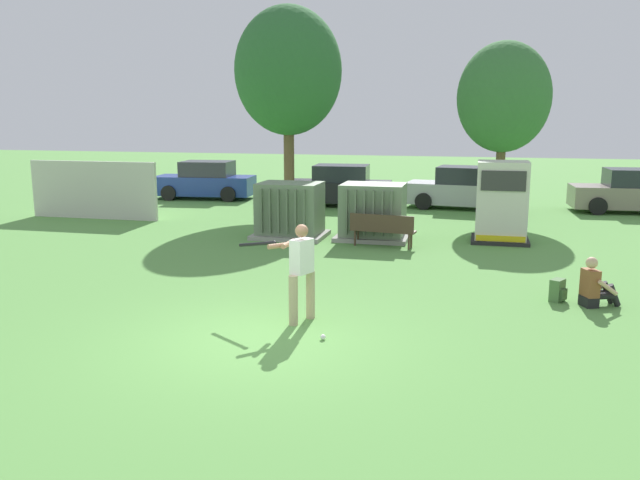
{
  "coord_description": "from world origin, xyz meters",
  "views": [
    {
      "loc": [
        3.35,
        -9.49,
        3.59
      ],
      "look_at": [
        0.18,
        3.5,
        1.0
      ],
      "focal_mm": 36.46,
      "sensor_mm": 36.0,
      "label": 1
    }
  ],
  "objects_px": {
    "parked_car_leftmost": "(205,181)",
    "batter": "(299,267)",
    "transformer_mid_west": "(373,212)",
    "transformer_west": "(290,211)",
    "parked_car_left_of_center": "(339,187)",
    "sports_ball": "(323,337)",
    "generator_enclosure": "(502,202)",
    "seated_spectator": "(595,287)",
    "backpack": "(558,291)",
    "parked_car_right_of_center": "(463,189)",
    "parked_car_rightmost": "(632,192)",
    "park_bench": "(382,228)"
  },
  "relations": [
    {
      "from": "transformer_west",
      "to": "seated_spectator",
      "type": "bearing_deg",
      "value": -35.55
    },
    {
      "from": "transformer_west",
      "to": "parked_car_left_of_center",
      "type": "height_order",
      "value": "same"
    },
    {
      "from": "park_bench",
      "to": "sports_ball",
      "type": "xyz_separation_m",
      "value": [
        0.17,
        -7.66,
        -0.49
      ]
    },
    {
      "from": "parked_car_right_of_center",
      "to": "sports_ball",
      "type": "bearing_deg",
      "value": -96.32
    },
    {
      "from": "transformer_mid_west",
      "to": "sports_ball",
      "type": "distance_m",
      "value": 8.84
    },
    {
      "from": "parked_car_leftmost",
      "to": "parked_car_rightmost",
      "type": "xyz_separation_m",
      "value": [
        17.0,
        -0.0,
        0.0
      ]
    },
    {
      "from": "seated_spectator",
      "to": "parked_car_leftmost",
      "type": "height_order",
      "value": "parked_car_leftmost"
    },
    {
      "from": "transformer_mid_west",
      "to": "park_bench",
      "type": "relative_size",
      "value": 1.14
    },
    {
      "from": "transformer_west",
      "to": "park_bench",
      "type": "xyz_separation_m",
      "value": [
        2.88,
        -0.84,
        -0.25
      ]
    },
    {
      "from": "park_bench",
      "to": "batter",
      "type": "bearing_deg",
      "value": -93.91
    },
    {
      "from": "park_bench",
      "to": "batter",
      "type": "relative_size",
      "value": 1.06
    },
    {
      "from": "generator_enclosure",
      "to": "parked_car_right_of_center",
      "type": "relative_size",
      "value": 0.53
    },
    {
      "from": "sports_ball",
      "to": "parked_car_leftmost",
      "type": "relative_size",
      "value": 0.02
    },
    {
      "from": "generator_enclosure",
      "to": "sports_ball",
      "type": "xyz_separation_m",
      "value": [
        -3.0,
        -9.24,
        -1.09
      ]
    },
    {
      "from": "parked_car_right_of_center",
      "to": "parked_car_rightmost",
      "type": "relative_size",
      "value": 1.02
    },
    {
      "from": "transformer_mid_west",
      "to": "parked_car_left_of_center",
      "type": "xyz_separation_m",
      "value": [
        -2.47,
        6.71,
        -0.04
      ]
    },
    {
      "from": "batter",
      "to": "backpack",
      "type": "distance_m",
      "value": 5.21
    },
    {
      "from": "transformer_west",
      "to": "batter",
      "type": "bearing_deg",
      "value": -72.49
    },
    {
      "from": "transformer_west",
      "to": "parked_car_right_of_center",
      "type": "xyz_separation_m",
      "value": [
        4.8,
        7.33,
        -0.04
      ]
    },
    {
      "from": "transformer_mid_west",
      "to": "transformer_west",
      "type": "bearing_deg",
      "value": -173.37
    },
    {
      "from": "batter",
      "to": "sports_ball",
      "type": "bearing_deg",
      "value": -53.67
    },
    {
      "from": "batter",
      "to": "parked_car_rightmost",
      "type": "bearing_deg",
      "value": 61.03
    },
    {
      "from": "generator_enclosure",
      "to": "batter",
      "type": "bearing_deg",
      "value": -113.44
    },
    {
      "from": "generator_enclosure",
      "to": "sports_ball",
      "type": "height_order",
      "value": "generator_enclosure"
    },
    {
      "from": "park_bench",
      "to": "generator_enclosure",
      "type": "bearing_deg",
      "value": 26.39
    },
    {
      "from": "parked_car_leftmost",
      "to": "backpack",
      "type": "bearing_deg",
      "value": -44.84
    },
    {
      "from": "seated_spectator",
      "to": "batter",
      "type": "bearing_deg",
      "value": -157.06
    },
    {
      "from": "generator_enclosure",
      "to": "parked_car_leftmost",
      "type": "relative_size",
      "value": 0.53
    },
    {
      "from": "backpack",
      "to": "sports_ball",
      "type": "bearing_deg",
      "value": -140.46
    },
    {
      "from": "batter",
      "to": "transformer_mid_west",
      "type": "bearing_deg",
      "value": 89.84
    },
    {
      "from": "sports_ball",
      "to": "parked_car_rightmost",
      "type": "relative_size",
      "value": 0.02
    },
    {
      "from": "seated_spectator",
      "to": "parked_car_left_of_center",
      "type": "height_order",
      "value": "parked_car_left_of_center"
    },
    {
      "from": "generator_enclosure",
      "to": "batter",
      "type": "distance_m",
      "value": 9.13
    },
    {
      "from": "seated_spectator",
      "to": "parked_car_left_of_center",
      "type": "xyz_separation_m",
      "value": [
        -7.65,
        12.43,
        0.38
      ]
    },
    {
      "from": "parked_car_left_of_center",
      "to": "transformer_mid_west",
      "type": "bearing_deg",
      "value": -69.8
    },
    {
      "from": "batter",
      "to": "parked_car_left_of_center",
      "type": "height_order",
      "value": "batter"
    },
    {
      "from": "parked_car_left_of_center",
      "to": "transformer_west",
      "type": "bearing_deg",
      "value": -89.69
    },
    {
      "from": "seated_spectator",
      "to": "parked_car_right_of_center",
      "type": "relative_size",
      "value": 0.22
    },
    {
      "from": "parked_car_rightmost",
      "to": "backpack",
      "type": "bearing_deg",
      "value": -106.88
    },
    {
      "from": "parked_car_leftmost",
      "to": "batter",
      "type": "bearing_deg",
      "value": -61.09
    },
    {
      "from": "backpack",
      "to": "parked_car_leftmost",
      "type": "height_order",
      "value": "parked_car_leftmost"
    },
    {
      "from": "generator_enclosure",
      "to": "parked_car_leftmost",
      "type": "distance_m",
      "value": 14.0
    },
    {
      "from": "seated_spectator",
      "to": "parked_car_right_of_center",
      "type": "distance_m",
      "value": 13.08
    },
    {
      "from": "parked_car_left_of_center",
      "to": "parked_car_right_of_center",
      "type": "distance_m",
      "value": 4.85
    },
    {
      "from": "sports_ball",
      "to": "generator_enclosure",
      "type": "bearing_deg",
      "value": 72.02
    },
    {
      "from": "transformer_west",
      "to": "transformer_mid_west",
      "type": "distance_m",
      "value": 2.45
    },
    {
      "from": "generator_enclosure",
      "to": "parked_car_right_of_center",
      "type": "bearing_deg",
      "value": 100.67
    },
    {
      "from": "transformer_mid_west",
      "to": "sports_ball",
      "type": "xyz_separation_m",
      "value": [
        0.61,
        -8.78,
        -0.74
      ]
    },
    {
      "from": "transformer_west",
      "to": "sports_ball",
      "type": "relative_size",
      "value": 23.33
    },
    {
      "from": "sports_ball",
      "to": "transformer_mid_west",
      "type": "bearing_deg",
      "value": 93.98
    }
  ]
}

